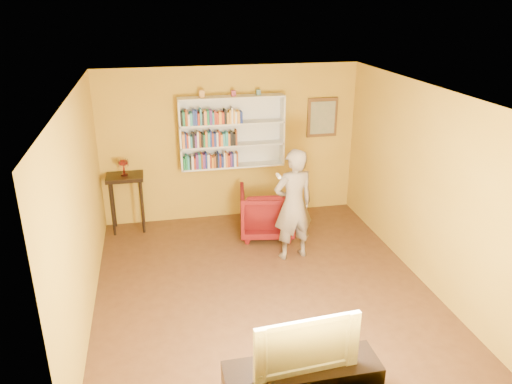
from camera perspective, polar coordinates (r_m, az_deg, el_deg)
The scene contains 15 objects.
room_shell at distance 6.59m, azimuth 0.73°, elevation -3.19°, with size 5.30×5.80×2.88m.
bookshelf at distance 8.63m, azimuth -2.81°, elevation 6.91°, with size 1.80×0.29×1.23m.
books_row_lower at distance 8.61m, azimuth -5.20°, elevation 3.59°, with size 0.94×0.19×0.27m.
books_row_middle at distance 8.50m, azimuth -5.39°, elevation 6.02°, with size 0.93×0.19×0.27m.
books_row_upper at distance 8.41m, azimuth -5.19°, elevation 8.49°, with size 1.02×0.19×0.27m.
ornament_left at distance 8.37m, azimuth -6.22°, elevation 11.10°, with size 0.09×0.09×0.12m, color #B77E34.
ornament_centre at distance 8.44m, azimuth -2.59°, elevation 11.21°, with size 0.07×0.07×0.10m, color #973250.
ornament_right at distance 8.52m, azimuth 0.26°, elevation 11.32°, with size 0.07×0.07×0.09m, color #436670.
framed_painting at distance 9.05m, azimuth 7.59°, elevation 8.44°, with size 0.55×0.05×0.70m.
console_table at distance 8.62m, azimuth -14.69°, elevation 0.79°, with size 0.61×0.46×0.99m.
ruby_lustre at distance 8.51m, azimuth -14.92°, elevation 3.10°, with size 0.17×0.17×0.27m.
armchair at distance 8.34m, azimuth 1.23°, elevation -2.25°, with size 0.87×0.90×0.82m, color #48050A.
person at distance 7.45m, azimuth 4.29°, elevation -1.46°, with size 0.63×0.42×1.74m, color #695A4D.
game_remote at distance 6.95m, azimuth 2.58°, elevation 1.85°, with size 0.04×0.15×0.04m, color white.
television at distance 4.80m, azimuth 5.44°, elevation -16.50°, with size 1.01×0.13×0.58m, color black.
Camera 1 is at (-1.34, -5.84, 3.78)m, focal length 35.00 mm.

